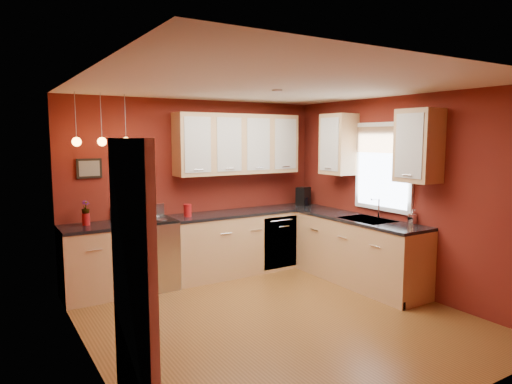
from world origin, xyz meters
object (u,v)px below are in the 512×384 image
sink (367,221)px  coffee_maker (304,197)px  red_canister (188,210)px  gas_range (146,254)px  soap_pump (413,217)px

sink → coffee_maker: 1.52m
red_canister → coffee_maker: 2.07m
gas_range → soap_pump: 3.57m
gas_range → coffee_maker: coffee_maker is taller
coffee_maker → soap_pump: bearing=-104.7°
sink → coffee_maker: bearing=87.6°
coffee_maker → sink: bearing=-112.2°
soap_pump → coffee_maker: bearing=95.2°
gas_range → sink: size_ratio=1.59×
gas_range → sink: 3.05m
coffee_maker → red_canister: bearing=160.9°
coffee_maker → soap_pump: coffee_maker is taller
sink → soap_pump: 0.62m
gas_range → red_canister: red_canister is taller
gas_range → sink: sink is taller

